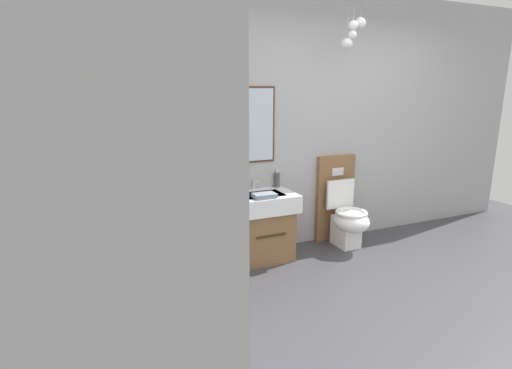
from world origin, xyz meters
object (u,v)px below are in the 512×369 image
at_px(soap_dispenser, 277,180).
at_px(folded_hand_towel, 264,195).
at_px(vanity_sink_right, 262,224).
at_px(vanity_sink_left, 159,239).
at_px(toothbrush_cup, 126,198).
at_px(toilet, 343,212).

height_order(soap_dispenser, folded_hand_towel, soap_dispenser).
height_order(vanity_sink_right, soap_dispenser, soap_dispenser).
height_order(vanity_sink_left, soap_dispenser, soap_dispenser).
bearing_deg(soap_dispenser, folded_hand_towel, -132.08).
height_order(toothbrush_cup, soap_dispenser, soap_dispenser).
distance_m(vanity_sink_right, toilet, 1.01).
xyz_separation_m(toilet, folded_hand_towel, (-1.05, -0.17, 0.35)).
relative_size(toothbrush_cup, soap_dispenser, 0.97).
xyz_separation_m(vanity_sink_left, folded_hand_towel, (1.00, -0.15, 0.35)).
bearing_deg(toilet, folded_hand_towel, -171.07).
relative_size(vanity_sink_right, folded_hand_towel, 3.19).
height_order(toothbrush_cup, folded_hand_towel, toothbrush_cup).
bearing_deg(folded_hand_towel, vanity_sink_right, 75.32).
bearing_deg(toothbrush_cup, vanity_sink_left, -34.38).
bearing_deg(toilet, toothbrush_cup, 176.02).
xyz_separation_m(vanity_sink_right, toothbrush_cup, (-1.30, 0.17, 0.38)).
xyz_separation_m(toilet, soap_dispenser, (-0.75, 0.17, 0.41)).
height_order(toilet, toothbrush_cup, toilet).
bearing_deg(soap_dispenser, vanity_sink_right, -145.13).
relative_size(vanity_sink_right, toilet, 0.70).
bearing_deg(vanity_sink_right, toothbrush_cup, 172.37).
relative_size(soap_dispenser, folded_hand_towel, 0.90).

